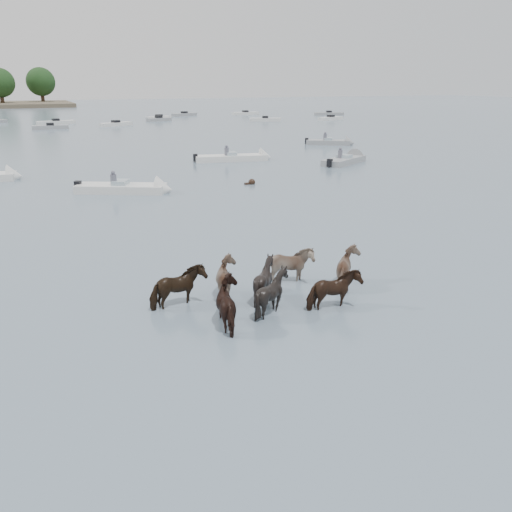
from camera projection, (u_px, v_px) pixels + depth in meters
name	position (u px, v px, depth m)	size (l,w,h in m)	color
ground	(250.00, 326.00, 13.75)	(400.00, 400.00, 0.00)	slate
pony_herd	(269.00, 285.00, 15.20)	(7.10, 3.55, 1.42)	black
swimming_pony	(251.00, 183.00, 32.98)	(0.72, 0.44, 0.44)	black
motorboat_b	(134.00, 189.00, 30.41)	(5.75, 4.06, 1.92)	silver
motorboat_c	(241.00, 158.00, 42.94)	(6.66, 2.83, 1.92)	silver
motorboat_d	(348.00, 160.00, 41.83)	(5.39, 4.01, 1.92)	gray
motorboat_e	(335.00, 143.00, 53.80)	(5.02, 4.07, 1.92)	gray
distant_flotilla	(52.00, 123.00, 79.39)	(108.95, 25.09, 0.93)	gray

